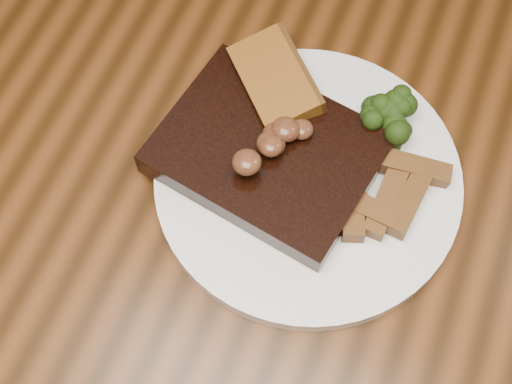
% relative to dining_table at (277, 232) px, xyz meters
% --- Properties ---
extents(ground, '(4.50, 4.50, 0.00)m').
position_rel_dining_table_xyz_m(ground, '(0.00, 0.00, -0.66)').
color(ground, '#39160D').
rests_on(ground, ground).
extents(dining_table, '(1.60, 0.90, 0.75)m').
position_rel_dining_table_xyz_m(dining_table, '(0.00, 0.00, 0.00)').
color(dining_table, '#4F290F').
rests_on(dining_table, ground).
extents(plate, '(0.30, 0.30, 0.01)m').
position_rel_dining_table_xyz_m(plate, '(0.02, 0.02, 0.10)').
color(plate, white).
rests_on(plate, dining_table).
extents(steak, '(0.21, 0.17, 0.03)m').
position_rel_dining_table_xyz_m(steak, '(-0.02, 0.02, 0.12)').
color(steak, black).
rests_on(steak, plate).
extents(steak_bone, '(0.15, 0.04, 0.02)m').
position_rel_dining_table_xyz_m(steak_bone, '(-0.02, -0.04, 0.11)').
color(steak_bone, beige).
rests_on(steak_bone, plate).
extents(mushroom_pile, '(0.07, 0.07, 0.03)m').
position_rel_dining_table_xyz_m(mushroom_pile, '(-0.02, 0.02, 0.15)').
color(mushroom_pile, brown).
rests_on(mushroom_pile, steak).
extents(garlic_bread, '(0.11, 0.11, 0.02)m').
position_rel_dining_table_xyz_m(garlic_bread, '(-0.04, 0.09, 0.12)').
color(garlic_bread, brown).
rests_on(garlic_bread, plate).
extents(potato_wedges, '(0.09, 0.09, 0.02)m').
position_rel_dining_table_xyz_m(potato_wedges, '(0.08, 0.03, 0.12)').
color(potato_wedges, brown).
rests_on(potato_wedges, plate).
extents(broccoli_cluster, '(0.06, 0.06, 0.04)m').
position_rel_dining_table_xyz_m(broccoli_cluster, '(0.07, 0.10, 0.12)').
color(broccoli_cluster, '#21360C').
rests_on(broccoli_cluster, plate).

